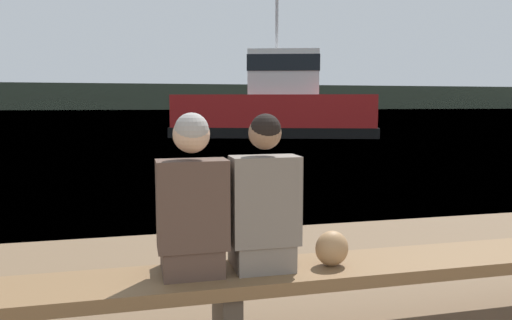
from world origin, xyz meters
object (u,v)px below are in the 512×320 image
at_px(person_left, 192,205).
at_px(shopping_bag, 332,248).
at_px(bench_main, 226,284).
at_px(tugboat_red, 275,109).
at_px(person_right, 264,204).

distance_m(person_left, shopping_bag, 0.96).
bearing_deg(person_left, bench_main, -0.48).
relative_size(shopping_bag, tugboat_red, 0.02).
bearing_deg(bench_main, tugboat_red, 73.11).
xyz_separation_m(person_left, shopping_bag, (0.90, -0.03, -0.33)).
distance_m(person_right, tugboat_red, 19.94).
distance_m(person_left, tugboat_red, 20.07).
relative_size(person_left, shopping_bag, 4.34).
relative_size(bench_main, shopping_bag, 36.42).
bearing_deg(person_left, tugboat_red, 72.54).
height_order(person_right, shopping_bag, person_right).
xyz_separation_m(bench_main, person_left, (-0.21, 0.00, 0.52)).
height_order(bench_main, person_left, person_left).
height_order(person_left, person_right, person_left).
xyz_separation_m(bench_main, person_right, (0.24, 0.00, 0.50)).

